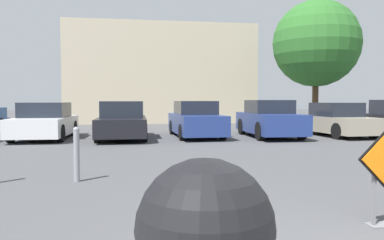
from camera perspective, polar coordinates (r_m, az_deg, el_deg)
name	(u,v)px	position (r m, az deg, el deg)	size (l,w,h in m)	color
ground_plane	(193,145)	(12.84, 0.17, -3.79)	(96.00, 96.00, 0.00)	#4C4C4F
parked_car_nearest	(45,122)	(15.82, -21.49, -0.30)	(2.00, 4.15, 1.44)	white
parked_car_second	(122,121)	(15.09, -10.57, -0.21)	(1.90, 4.34, 1.49)	black
parked_car_third	(196,120)	(15.64, 0.56, -0.04)	(1.93, 4.39, 1.49)	navy
parked_car_fourth	(269,120)	(15.86, 11.70, 0.05)	(1.93, 4.29, 1.54)	navy
parked_car_fifth	(337,121)	(17.13, 21.20, -0.10)	(2.02, 4.11, 1.42)	#A39984
bollard_nearest	(77,153)	(7.32, -17.18, -4.80)	(0.12, 0.12, 1.03)	gray
building_facade_backdrop	(161,75)	(26.73, -4.79, 6.83)	(12.63, 5.00, 6.62)	beige
street_tree_behind_lot	(316,44)	(21.13, 18.40, 10.96)	(4.53, 4.53, 6.78)	#513823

